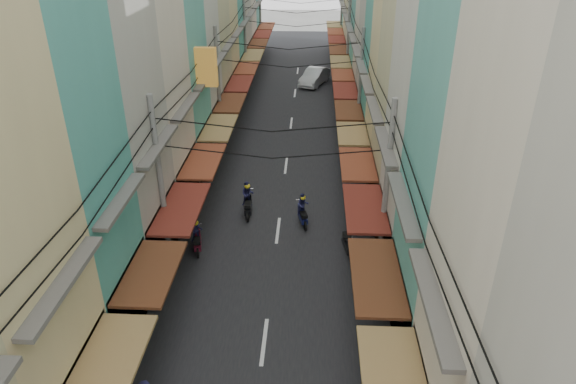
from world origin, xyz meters
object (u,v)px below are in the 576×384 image
(market_umbrella, at_px, (414,300))
(traffic_sign, at_px, (386,268))
(white_car, at_px, (314,84))
(bicycle, at_px, (468,369))

(market_umbrella, height_order, traffic_sign, traffic_sign)
(white_car, height_order, traffic_sign, traffic_sign)
(market_umbrella, bearing_deg, bicycle, -30.51)
(traffic_sign, bearing_deg, bicycle, -51.73)
(market_umbrella, bearing_deg, white_car, 96.09)
(market_umbrella, relative_size, traffic_sign, 0.94)
(white_car, xyz_separation_m, market_umbrella, (3.71, -34.79, 2.15))
(bicycle, relative_size, traffic_sign, 0.66)
(white_car, distance_m, traffic_sign, 32.71)
(white_car, height_order, market_umbrella, market_umbrella)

